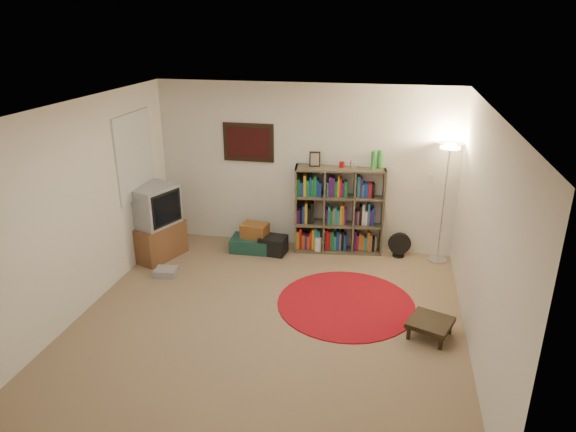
% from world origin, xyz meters
% --- Properties ---
extents(room, '(4.54, 4.54, 2.54)m').
position_xyz_m(room, '(-0.05, 0.05, 1.26)').
color(room, '#846A4D').
rests_on(room, ground).
extents(bookshelf, '(1.35, 0.54, 1.58)m').
position_xyz_m(bookshelf, '(0.54, 2.14, 0.64)').
color(bookshelf, '#4D4633').
rests_on(bookshelf, ground).
extents(floor_lamp, '(0.39, 0.39, 1.76)m').
position_xyz_m(floor_lamp, '(2.05, 2.06, 1.46)').
color(floor_lamp, silver).
rests_on(floor_lamp, ground).
extents(floor_fan, '(0.34, 0.22, 0.38)m').
position_xyz_m(floor_fan, '(1.49, 2.07, 0.19)').
color(floor_fan, black).
rests_on(floor_fan, ground).
extents(tv_stand, '(0.76, 0.89, 1.10)m').
position_xyz_m(tv_stand, '(-2.05, 1.35, 0.53)').
color(tv_stand, brown).
rests_on(tv_stand, ground).
extents(dvd_box, '(0.32, 0.28, 0.10)m').
position_xyz_m(dvd_box, '(-1.68, 0.80, 0.05)').
color(dvd_box, '#949398').
rests_on(dvd_box, ground).
extents(suitcase, '(0.67, 0.45, 0.21)m').
position_xyz_m(suitcase, '(-0.72, 1.85, 0.10)').
color(suitcase, '#143931').
rests_on(suitcase, ground).
extents(wicker_basket, '(0.43, 0.33, 0.22)m').
position_xyz_m(wicker_basket, '(-0.69, 1.87, 0.32)').
color(wicker_basket, brown).
rests_on(wicker_basket, suitcase).
extents(duffel_bag, '(0.42, 0.36, 0.27)m').
position_xyz_m(duffel_bag, '(-0.38, 1.81, 0.13)').
color(duffel_bag, black).
rests_on(duffel_bag, ground).
extents(paper_towel, '(0.13, 0.13, 0.24)m').
position_xyz_m(paper_towel, '(0.28, 1.98, 0.12)').
color(paper_towel, silver).
rests_on(paper_towel, ground).
extents(red_rug, '(1.72, 1.72, 0.02)m').
position_xyz_m(red_rug, '(0.85, 0.54, 0.01)').
color(red_rug, maroon).
rests_on(red_rug, ground).
extents(side_table, '(0.58, 0.58, 0.21)m').
position_xyz_m(side_table, '(1.84, 0.03, 0.17)').
color(side_table, black).
rests_on(side_table, ground).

